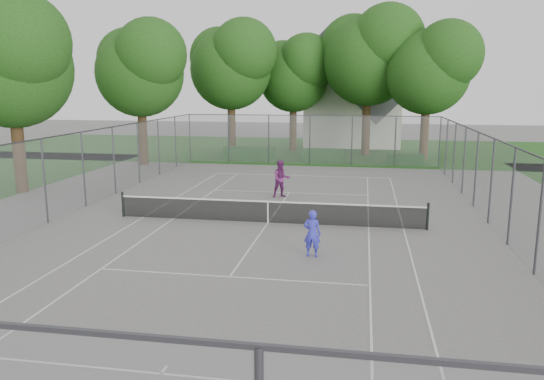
% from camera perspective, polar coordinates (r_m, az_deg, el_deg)
% --- Properties ---
extents(ground, '(120.00, 120.00, 0.00)m').
position_cam_1_polar(ground, '(22.00, -0.44, -3.57)').
color(ground, slate).
rests_on(ground, ground).
extents(grass_far, '(60.00, 20.00, 0.00)m').
position_cam_1_polar(grass_far, '(47.42, 5.16, 4.36)').
color(grass_far, '#1C4914').
rests_on(grass_far, ground).
extents(court_markings, '(11.03, 23.83, 0.01)m').
position_cam_1_polar(court_markings, '(22.00, -0.44, -3.55)').
color(court_markings, silver).
rests_on(court_markings, ground).
extents(tennis_net, '(12.87, 0.10, 1.10)m').
position_cam_1_polar(tennis_net, '(21.88, -0.45, -2.27)').
color(tennis_net, black).
rests_on(tennis_net, ground).
extents(perimeter_fence, '(18.08, 34.08, 3.52)m').
position_cam_1_polar(perimeter_fence, '(21.61, -0.45, 1.08)').
color(perimeter_fence, '#38383D').
rests_on(perimeter_fence, ground).
extents(tree_far_left, '(7.52, 6.87, 10.82)m').
position_cam_1_polar(tree_far_left, '(43.94, -4.36, 13.55)').
color(tree_far_left, '#362313').
rests_on(tree_far_left, ground).
extents(tree_far_midleft, '(6.88, 6.28, 9.89)m').
position_cam_1_polar(tree_far_midleft, '(46.36, 2.42, 12.66)').
color(tree_far_midleft, '#362313').
rests_on(tree_far_midleft, ground).
extents(tree_far_midright, '(8.22, 7.51, 11.82)m').
position_cam_1_polar(tree_far_midright, '(43.99, 10.49, 14.30)').
color(tree_far_midright, '#362313').
rests_on(tree_far_midright, ground).
extents(tree_far_right, '(7.14, 6.52, 10.26)m').
position_cam_1_polar(tree_far_right, '(41.74, 16.58, 12.73)').
color(tree_far_right, '#362313').
rests_on(tree_far_right, ground).
extents(tree_side_back, '(7.04, 6.43, 10.12)m').
position_cam_1_polar(tree_side_back, '(39.04, -13.97, 12.85)').
color(tree_side_back, '#362313').
rests_on(tree_side_back, ground).
extents(tree_side_front, '(7.07, 6.45, 10.16)m').
position_cam_1_polar(tree_side_front, '(30.87, -26.27, 12.62)').
color(tree_side_front, '#362313').
rests_on(tree_side_front, ground).
extents(hedge_left, '(3.84, 1.15, 0.96)m').
position_cam_1_polar(hedge_left, '(40.74, -2.50, 3.96)').
color(hedge_left, '#174716').
rests_on(hedge_left, ground).
extents(hedge_mid, '(3.10, 0.89, 0.97)m').
position_cam_1_polar(hedge_mid, '(39.63, 5.52, 3.72)').
color(hedge_mid, '#174716').
rests_on(hedge_mid, ground).
extents(hedge_right, '(2.56, 0.94, 0.77)m').
position_cam_1_polar(hedge_right, '(39.30, 14.16, 3.22)').
color(hedge_right, '#174716').
rests_on(hedge_right, ground).
extents(house, '(8.65, 6.70, 10.77)m').
position_cam_1_polar(house, '(51.07, 8.73, 9.64)').
color(house, beige).
rests_on(house, ground).
extents(girl_player, '(0.61, 0.43, 1.59)m').
position_cam_1_polar(girl_player, '(17.65, 4.34, -4.67)').
color(girl_player, '#3839D5').
rests_on(girl_player, ground).
extents(woman_player, '(1.13, 1.03, 1.89)m').
position_cam_1_polar(woman_player, '(26.87, 1.01, 1.20)').
color(woman_player, '#6A2363').
rests_on(woman_player, ground).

